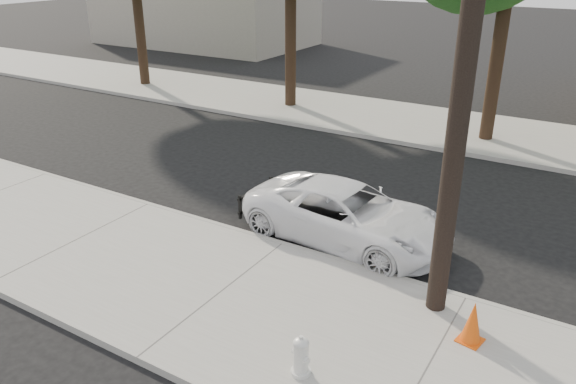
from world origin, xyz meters
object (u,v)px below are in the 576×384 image
object	(u,v)px
utility_pole	(467,50)
fire_hydrant	(301,357)
police_cruiser	(347,214)
traffic_cone	(473,323)

from	to	relation	value
utility_pole	fire_hydrant	distance (m)	5.20
police_cruiser	traffic_cone	distance (m)	4.11
police_cruiser	fire_hydrant	xyz separation A→B (m)	(1.38, -4.44, -0.19)
utility_pole	police_cruiser	bearing A→B (deg)	146.95
police_cruiser	traffic_cone	xyz separation A→B (m)	(3.37, -2.34, -0.14)
fire_hydrant	police_cruiser	bearing A→B (deg)	128.43
utility_pole	fire_hydrant	size ratio (longest dim) A/B	14.04
police_cruiser	traffic_cone	size ratio (longest dim) A/B	6.29
police_cruiser	traffic_cone	bearing A→B (deg)	-120.29
utility_pole	fire_hydrant	world-z (taller)	utility_pole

